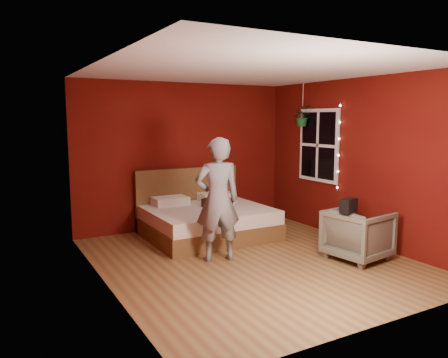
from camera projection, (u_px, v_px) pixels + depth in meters
The scene contains 10 objects.
floor at pixel (251, 260), 6.11m from camera, with size 4.50×4.50×0.00m, color olive.
room_walls at pixel (252, 140), 5.88m from camera, with size 4.04×4.54×2.62m.
window at pixel (318, 145), 7.63m from camera, with size 0.05×0.97×1.27m.
fairy_lights at pixel (339, 147), 7.17m from camera, with size 0.04×0.04×1.45m.
bed at pixel (206, 219), 7.35m from camera, with size 1.97×1.67×1.08m.
person at pixel (218, 200), 5.99m from camera, with size 0.63×0.41×1.72m, color gray.
armchair at pixel (358, 235), 6.10m from camera, with size 0.76×0.78×0.71m, color #6B6755.
handbag at pixel (349, 206), 5.86m from camera, with size 0.27×0.14×0.19m, color black.
throw_pillow at pixel (218, 203), 7.33m from camera, with size 0.40×0.40×0.14m, color black.
hanging_plant at pixel (302, 116), 7.83m from camera, with size 0.41×0.39×0.77m.
Camera 1 is at (-3.20, -4.98, 1.96)m, focal length 35.00 mm.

